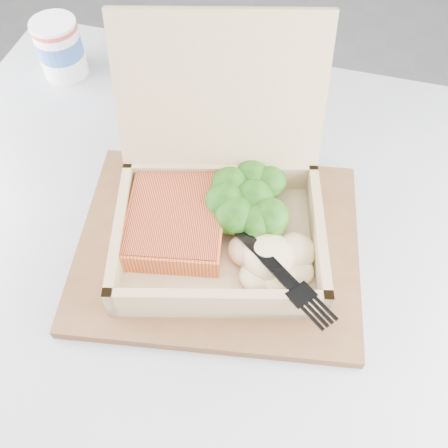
% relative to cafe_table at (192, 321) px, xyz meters
% --- Properties ---
extents(floor, '(4.00, 4.00, 0.00)m').
position_rel_cafe_table_xyz_m(floor, '(0.31, 0.26, -0.53)').
color(floor, gray).
rests_on(floor, ground).
extents(cafe_table, '(0.76, 0.76, 0.71)m').
position_rel_cafe_table_xyz_m(cafe_table, '(0.00, 0.00, 0.00)').
color(cafe_table, black).
rests_on(cafe_table, floor).
extents(serving_tray, '(0.34, 0.29, 0.01)m').
position_rel_cafe_table_xyz_m(serving_tray, '(0.04, 0.02, 0.19)').
color(serving_tray, brown).
rests_on(serving_tray, cafe_table).
extents(takeout_container, '(0.27, 0.27, 0.20)m').
position_rel_cafe_table_xyz_m(takeout_container, '(0.03, 0.05, 0.25)').
color(takeout_container, tan).
rests_on(takeout_container, serving_tray).
extents(salmon_fillet, '(0.13, 0.15, 0.03)m').
position_rel_cafe_table_xyz_m(salmon_fillet, '(-0.01, 0.03, 0.22)').
color(salmon_fillet, orange).
rests_on(salmon_fillet, takeout_container).
extents(broccoli_pile, '(0.11, 0.11, 0.04)m').
position_rel_cafe_table_xyz_m(broccoli_pile, '(0.06, 0.06, 0.23)').
color(broccoli_pile, '#347B1B').
rests_on(broccoli_pile, takeout_container).
extents(mashed_potatoes, '(0.09, 0.08, 0.03)m').
position_rel_cafe_table_xyz_m(mashed_potatoes, '(0.10, -0.00, 0.22)').
color(mashed_potatoes, beige).
rests_on(mashed_potatoes, takeout_container).
extents(plastic_fork, '(0.15, 0.13, 0.02)m').
position_rel_cafe_table_xyz_m(plastic_fork, '(0.06, 0.01, 0.23)').
color(plastic_fork, black).
rests_on(plastic_fork, mashed_potatoes).
extents(paper_cup, '(0.07, 0.07, 0.08)m').
position_rel_cafe_table_xyz_m(paper_cup, '(-0.26, 0.26, 0.23)').
color(paper_cup, white).
rests_on(paper_cup, cafe_table).
extents(receipt, '(0.09, 0.15, 0.00)m').
position_rel_cafe_table_xyz_m(receipt, '(0.02, 0.21, 0.18)').
color(receipt, white).
rests_on(receipt, cafe_table).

